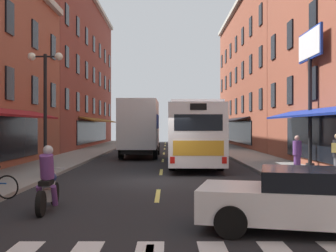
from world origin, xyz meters
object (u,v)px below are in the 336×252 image
at_px(motorcycle_rider, 47,183).
at_px(street_lamp_twin, 44,107).
at_px(billboard_sign, 309,62).
at_px(sedan_mid, 145,142).
at_px(box_truck, 139,128).
at_px(pedestrian_near, 336,155).
at_px(pedestrian_mid, 296,154).
at_px(transit_bus, 193,133).
at_px(sedan_near, 317,199).

xyz_separation_m(motorcycle_rider, street_lamp_twin, (-1.94, 6.32, 2.20)).
relative_size(billboard_sign, motorcycle_rider, 3.17).
bearing_deg(sedan_mid, box_truck, -89.68).
relative_size(motorcycle_rider, pedestrian_near, 1.20).
xyz_separation_m(sedan_mid, pedestrian_mid, (7.40, -19.52, 0.29)).
xyz_separation_m(billboard_sign, motorcycle_rider, (-9.77, -9.16, -4.46)).
distance_m(billboard_sign, box_truck, 12.55).
bearing_deg(pedestrian_mid, motorcycle_rider, -121.41).
height_order(pedestrian_near, pedestrian_mid, pedestrian_near).
height_order(motorcycle_rider, pedestrian_mid, pedestrian_mid).
bearing_deg(pedestrian_mid, pedestrian_near, -43.79).
distance_m(sedan_mid, motorcycle_rider, 26.58).
xyz_separation_m(billboard_sign, pedestrian_mid, (-1.27, -2.13, -4.21)).
height_order(transit_bus, sedan_mid, transit_bus).
bearing_deg(transit_bus, box_truck, 123.16).
distance_m(sedan_mid, pedestrian_near, 22.94).
bearing_deg(sedan_mid, sedan_near, -80.18).
bearing_deg(billboard_sign, pedestrian_mid, -120.89).
height_order(box_truck, pedestrian_near, box_truck).
bearing_deg(pedestrian_near, transit_bus, 162.71).
bearing_deg(sedan_near, transit_bus, 96.14).
bearing_deg(pedestrian_near, billboard_sign, 124.32).
bearing_deg(box_truck, sedan_mid, 90.32).
distance_m(billboard_sign, pedestrian_mid, 4.89).
relative_size(pedestrian_near, pedestrian_mid, 1.07).
xyz_separation_m(billboard_sign, pedestrian_near, (-0.32, -3.97, -4.12)).
relative_size(transit_bus, box_truck, 1.59).
bearing_deg(motorcycle_rider, pedestrian_mid, 39.63).
relative_size(box_truck, sedan_near, 1.41).
bearing_deg(pedestrian_mid, transit_bus, 144.69).
height_order(billboard_sign, pedestrian_mid, billboard_sign).
distance_m(sedan_near, pedestrian_near, 8.10).
distance_m(transit_bus, sedan_mid, 14.38).
xyz_separation_m(box_truck, street_lamp_twin, (-3.09, -11.39, 0.93)).
relative_size(transit_bus, motorcycle_rider, 5.39).
relative_size(billboard_sign, transit_bus, 0.59).
bearing_deg(sedan_near, box_truck, 103.90).
bearing_deg(sedan_near, street_lamp_twin, 133.36).
xyz_separation_m(motorcycle_rider, pedestrian_mid, (8.50, 7.04, 0.25)).
height_order(transit_bus, pedestrian_mid, transit_bus).
xyz_separation_m(sedan_near, pedestrian_mid, (2.43, 9.20, 0.29)).
height_order(box_truck, pedestrian_mid, box_truck).
bearing_deg(box_truck, pedestrian_mid, -55.48).
distance_m(pedestrian_near, street_lamp_twin, 11.59).
bearing_deg(street_lamp_twin, pedestrian_near, -5.67).
bearing_deg(pedestrian_near, sedan_mid, 150.28).
distance_m(billboard_sign, sedan_near, 12.74).
relative_size(box_truck, pedestrian_near, 4.07).
height_order(billboard_sign, sedan_mid, billboard_sign).
bearing_deg(pedestrian_mid, sedan_mid, 129.72).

